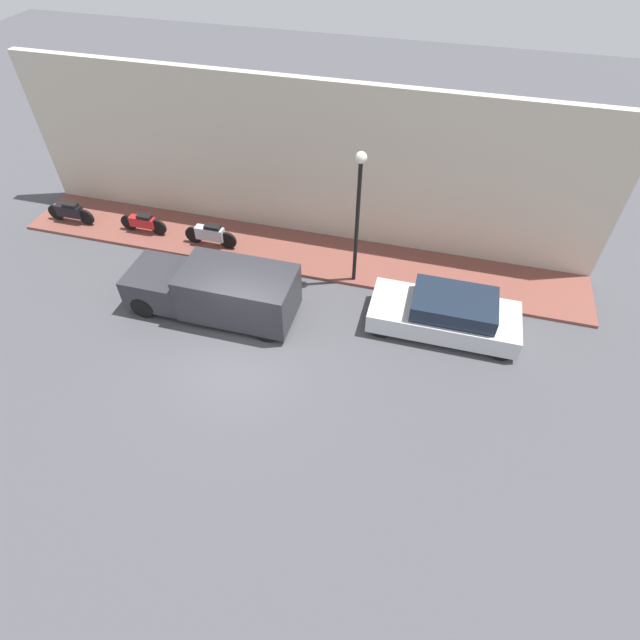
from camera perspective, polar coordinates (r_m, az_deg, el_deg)
The scene contains 9 objects.
ground_plane at distance 14.48m, azimuth -8.91°, elevation -3.70°, with size 60.00×60.00×0.00m, color #47474C.
sidewalk at distance 17.73m, azimuth -3.20°, elevation 7.86°, with size 2.40×19.92×0.11m.
building_facade at distance 17.38m, azimuth -2.18°, elevation 17.53°, with size 0.30×19.92×5.46m.
parked_car at distance 14.99m, azimuth 14.22°, elevation 0.72°, with size 1.80×4.31×1.28m.
delivery_van at distance 15.26m, azimuth -11.98°, elevation 3.39°, with size 1.83×5.14×1.64m.
motorcycle_black at distance 21.01m, azimuth -26.66°, elevation 11.01°, with size 0.30×1.87×0.80m.
scooter_silver at distance 18.06m, azimuth -12.41°, elevation 9.54°, with size 0.30×1.91×0.84m.
motorcycle_red at distance 19.41m, azimuth -19.56°, elevation 10.46°, with size 0.30×1.78×0.73m.
streetlamp at distance 14.79m, azimuth 4.41°, elevation 13.35°, with size 0.33×0.33×4.43m.
Camera 1 is at (-8.50, -4.60, 10.78)m, focal length 28.00 mm.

